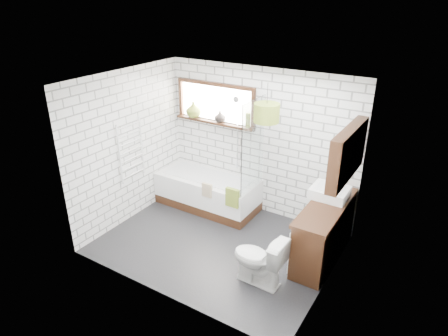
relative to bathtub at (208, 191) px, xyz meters
The scene contains 22 objects.
floor 1.24m from the bathtub, 48.79° to the right, with size 3.40×2.60×0.01m, color black.
ceiling 2.52m from the bathtub, 48.79° to the right, with size 3.40×2.60×0.01m, color white.
wall_back 1.31m from the bathtub, 26.91° to the left, with size 3.40×0.01×2.50m, color white.
wall_front 2.53m from the bathtub, 70.29° to the right, with size 3.40×0.01×2.50m, color white.
wall_left 1.60m from the bathtub, 135.33° to the right, with size 0.01×2.60×2.50m, color white.
wall_right 2.82m from the bathtub, 19.90° to the right, with size 0.01×2.60×2.50m, color white.
window 1.55m from the bathtub, 99.38° to the left, with size 1.52×0.16×0.68m, color black.
towel_radiator 1.55m from the bathtub, 133.88° to the right, with size 0.06×0.52×1.00m, color white.
mirror_cabinet 2.78m from the bathtub, ahead, with size 0.16×1.20×0.70m, color black.
shower_riser 1.18m from the bathtub, 42.36° to the left, with size 0.02×0.02×1.30m, color silver.
bathtub is the anchor object (origin of this frame).
shower_screen 1.36m from the bathtub, ahead, with size 0.02×0.72×1.50m, color white.
towel_green 0.89m from the bathtub, 27.90° to the right, with size 0.23×0.06×0.32m, color olive.
towel_beige 0.55m from the bathtub, 56.55° to the right, with size 0.18×0.05×0.24m, color tan.
vanity 2.28m from the bathtub, ahead, with size 0.48×1.49×0.85m, color black.
basin 2.28m from the bathtub, ahead, with size 0.51×0.44×0.15m, color white.
tap 2.45m from the bathtub, ahead, with size 0.03×0.03×0.16m, color silver.
toilet 2.18m from the bathtub, 38.12° to the right, with size 0.71×0.41×0.73m, color white.
vase_olive 1.45m from the bathtub, 146.74° to the left, with size 0.27×0.27×0.28m, color olive.
vase_dark 1.33m from the bathtub, 80.07° to the left, with size 0.19×0.19×0.20m, color black.
bottle 1.47m from the bathtub, 28.92° to the left, with size 0.08×0.08×0.24m, color olive.
pendant 2.34m from the bathtub, 23.23° to the right, with size 0.34×0.34×0.25m, color olive.
Camera 1 is at (2.79, -4.29, 3.61)m, focal length 32.00 mm.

